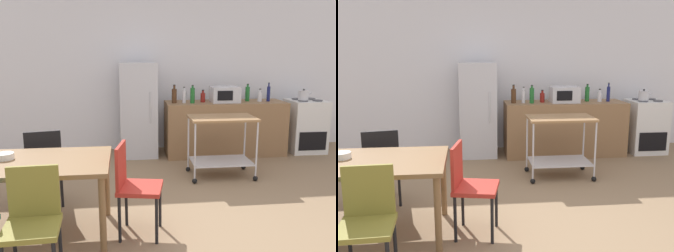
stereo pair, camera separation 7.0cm
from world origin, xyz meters
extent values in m
plane|color=#8C7051|center=(0.00, 0.00, 0.00)|extent=(12.00, 12.00, 0.00)
cube|color=white|center=(0.00, 3.20, 1.45)|extent=(8.40, 0.12, 2.90)
cube|color=olive|center=(0.90, 2.60, 0.45)|extent=(2.00, 0.64, 0.90)
cube|color=brown|center=(-1.68, 0.02, 0.73)|extent=(1.50, 0.90, 0.04)
cylinder|color=brown|center=(-0.99, -0.37, 0.35)|extent=(0.06, 0.06, 0.71)
cylinder|color=brown|center=(-0.99, 0.41, 0.35)|extent=(0.06, 0.06, 0.71)
cube|color=#B72D23|center=(-0.65, -0.05, 0.47)|extent=(0.47, 0.47, 0.04)
cube|color=#B72D23|center=(-0.83, -0.02, 0.69)|extent=(0.10, 0.38, 0.40)
cylinder|color=black|center=(-0.51, -0.25, 0.23)|extent=(0.03, 0.03, 0.45)
cylinder|color=black|center=(-0.45, 0.08, 0.23)|extent=(0.03, 0.03, 0.45)
cylinder|color=black|center=(-0.85, -0.19, 0.23)|extent=(0.03, 0.03, 0.45)
cylinder|color=black|center=(-0.78, 0.15, 0.23)|extent=(0.03, 0.03, 0.45)
cube|color=olive|center=(-1.47, -0.76, 0.47)|extent=(0.42, 0.42, 0.04)
cube|color=olive|center=(-1.48, -0.58, 0.69)|extent=(0.38, 0.05, 0.40)
cylinder|color=black|center=(-1.65, -0.60, 0.23)|extent=(0.03, 0.03, 0.45)
cylinder|color=black|center=(-1.31, -0.58, 0.23)|extent=(0.03, 0.03, 0.45)
cube|color=black|center=(-1.70, 0.82, 0.47)|extent=(0.47, 0.47, 0.04)
cube|color=black|center=(-1.66, 0.64, 0.69)|extent=(0.38, 0.10, 0.40)
cylinder|color=black|center=(-1.57, 1.02, 0.23)|extent=(0.03, 0.03, 0.45)
cylinder|color=black|center=(-1.90, 0.95, 0.23)|extent=(0.03, 0.03, 0.45)
cylinder|color=black|center=(-1.50, 0.68, 0.23)|extent=(0.03, 0.03, 0.45)
cylinder|color=black|center=(-1.83, 0.62, 0.23)|extent=(0.03, 0.03, 0.45)
cube|color=white|center=(2.35, 2.62, 0.45)|extent=(0.60, 0.60, 0.90)
cube|color=black|center=(2.35, 2.32, 0.25)|extent=(0.48, 0.01, 0.32)
cylinder|color=#47474C|center=(2.22, 2.50, 0.91)|extent=(0.16, 0.16, 0.02)
cylinder|color=#47474C|center=(2.48, 2.50, 0.91)|extent=(0.16, 0.16, 0.02)
cylinder|color=#47474C|center=(2.22, 2.74, 0.91)|extent=(0.16, 0.16, 0.02)
cylinder|color=#47474C|center=(2.48, 2.74, 0.91)|extent=(0.16, 0.16, 0.02)
cube|color=silver|center=(-0.55, 2.70, 0.78)|extent=(0.60, 0.60, 1.55)
cylinder|color=silver|center=(-0.37, 2.39, 0.85)|extent=(0.02, 0.02, 0.50)
cube|color=olive|center=(0.55, 1.49, 0.83)|extent=(0.90, 0.56, 0.03)
cube|color=silver|center=(0.55, 1.49, 0.22)|extent=(0.83, 0.52, 0.02)
cylinder|color=silver|center=(0.13, 1.24, 0.45)|extent=(0.02, 0.02, 0.76)
sphere|color=black|center=(0.13, 1.24, 0.04)|extent=(0.07, 0.07, 0.07)
cylinder|color=silver|center=(0.97, 1.24, 0.45)|extent=(0.02, 0.02, 0.76)
sphere|color=black|center=(0.97, 1.24, 0.04)|extent=(0.07, 0.07, 0.07)
cylinder|color=silver|center=(0.13, 1.74, 0.45)|extent=(0.02, 0.02, 0.76)
sphere|color=black|center=(0.13, 1.74, 0.04)|extent=(0.07, 0.07, 0.07)
cylinder|color=silver|center=(0.97, 1.74, 0.45)|extent=(0.02, 0.02, 0.76)
sphere|color=black|center=(0.97, 1.74, 0.04)|extent=(0.07, 0.07, 0.07)
cylinder|color=#4C2D19|center=(0.03, 2.55, 1.01)|extent=(0.08, 0.08, 0.23)
cylinder|color=#4C2D19|center=(0.03, 2.55, 1.16)|extent=(0.04, 0.04, 0.06)
cylinder|color=black|center=(0.03, 2.55, 1.19)|extent=(0.04, 0.04, 0.01)
cylinder|color=silver|center=(0.19, 2.54, 1.00)|extent=(0.06, 0.06, 0.21)
cylinder|color=silver|center=(0.19, 2.54, 1.13)|extent=(0.03, 0.03, 0.05)
cylinder|color=black|center=(0.19, 2.54, 1.16)|extent=(0.03, 0.03, 0.01)
cylinder|color=#1E6628|center=(0.32, 2.50, 1.02)|extent=(0.07, 0.07, 0.25)
cylinder|color=#1E6628|center=(0.32, 2.50, 1.17)|extent=(0.03, 0.03, 0.04)
cylinder|color=black|center=(0.32, 2.50, 1.19)|extent=(0.04, 0.04, 0.01)
cylinder|color=maroon|center=(0.51, 2.60, 0.98)|extent=(0.08, 0.08, 0.15)
cylinder|color=maroon|center=(0.51, 2.60, 1.07)|extent=(0.04, 0.04, 0.04)
cylinder|color=black|center=(0.51, 2.60, 1.10)|extent=(0.04, 0.04, 0.01)
cube|color=silver|center=(0.87, 2.56, 1.03)|extent=(0.46, 0.34, 0.26)
cube|color=black|center=(0.83, 2.38, 1.03)|extent=(0.25, 0.01, 0.16)
cylinder|color=#1E6628|center=(1.29, 2.64, 1.02)|extent=(0.07, 0.07, 0.24)
cylinder|color=#1E6628|center=(1.29, 2.64, 1.16)|extent=(0.03, 0.03, 0.04)
cylinder|color=black|center=(1.29, 2.64, 1.19)|extent=(0.04, 0.04, 0.01)
cylinder|color=silver|center=(1.49, 2.58, 0.98)|extent=(0.08, 0.08, 0.16)
cylinder|color=silver|center=(1.49, 2.58, 1.08)|extent=(0.03, 0.03, 0.04)
cylinder|color=black|center=(1.49, 2.58, 1.11)|extent=(0.04, 0.04, 0.01)
cylinder|color=navy|center=(1.64, 2.58, 1.02)|extent=(0.06, 0.06, 0.25)
cylinder|color=navy|center=(1.64, 2.58, 1.18)|extent=(0.03, 0.03, 0.05)
cylinder|color=black|center=(1.64, 2.58, 1.21)|extent=(0.03, 0.03, 0.01)
cylinder|color=white|center=(-1.89, 0.10, 0.78)|extent=(0.16, 0.16, 0.06)
cylinder|color=silver|center=(2.23, 2.52, 1.00)|extent=(0.17, 0.17, 0.16)
sphere|color=black|center=(2.23, 2.52, 1.09)|extent=(0.03, 0.03, 0.03)
cylinder|color=silver|center=(2.34, 2.52, 1.02)|extent=(0.08, 0.02, 0.07)
camera|label=1|loc=(-0.78, -3.30, 1.73)|focal=39.05mm
camera|label=2|loc=(-0.71, -3.31, 1.73)|focal=39.05mm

